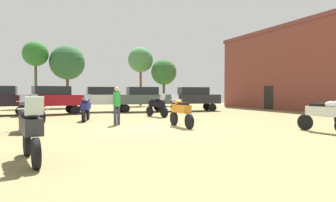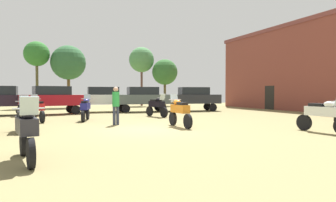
# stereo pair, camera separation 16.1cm
# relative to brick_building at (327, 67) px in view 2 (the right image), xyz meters

# --- Properties ---
(ground_plane) EXTENTS (44.00, 52.00, 0.02)m
(ground_plane) POSITION_rel_brick_building_xyz_m (-18.00, -5.80, -3.76)
(ground_plane) COLOR olive
(brick_building) EXTENTS (6.12, 21.61, 7.52)m
(brick_building) POSITION_rel_brick_building_xyz_m (0.00, 0.00, 0.00)
(brick_building) COLOR brown
(brick_building) RESTS_ON ground
(motorcycle_1) EXTENTS (0.80, 2.09, 1.46)m
(motorcycle_1) POSITION_rel_brick_building_xyz_m (-19.94, -0.95, -3.03)
(motorcycle_1) COLOR black
(motorcycle_1) RESTS_ON ground
(motorcycle_2) EXTENTS (0.67, 2.11, 1.47)m
(motorcycle_2) POSITION_rel_brick_building_xyz_m (-22.33, -10.16, -3.03)
(motorcycle_2) COLOR black
(motorcycle_2) RESTS_ON ground
(motorcycle_4) EXTENTS (0.83, 2.08, 1.48)m
(motorcycle_4) POSITION_rel_brick_building_xyz_m (-15.40, -0.01, -3.02)
(motorcycle_4) COLOR black
(motorcycle_4) RESTS_ON ground
(motorcycle_6) EXTENTS (0.62, 2.17, 1.48)m
(motorcycle_6) POSITION_rel_brick_building_xyz_m (-16.39, -5.56, -3.02)
(motorcycle_6) COLOR black
(motorcycle_6) RESTS_ON ground
(motorcycle_7) EXTENTS (0.82, 2.06, 1.46)m
(motorcycle_7) POSITION_rel_brick_building_xyz_m (-22.36, -0.54, -3.03)
(motorcycle_7) COLOR black
(motorcycle_7) RESTS_ON ground
(motorcycle_9) EXTENTS (0.62, 2.22, 1.48)m
(motorcycle_9) POSITION_rel_brick_building_xyz_m (-12.09, -9.40, -3.02)
(motorcycle_9) COLOR black
(motorcycle_9) RESTS_ON ground
(motorcycle_11) EXTENTS (0.62, 2.15, 1.44)m
(motorcycle_11) POSITION_rel_brick_building_xyz_m (-22.78, -4.45, -3.04)
(motorcycle_11) COLOR black
(motorcycle_11) RESTS_ON ground
(car_1) EXTENTS (4.48, 2.29, 2.00)m
(car_1) POSITION_rel_brick_building_xyz_m (-14.74, 4.97, -2.58)
(car_1) COLOR black
(car_1) RESTS_ON ground
(car_2) EXTENTS (4.55, 2.53, 2.00)m
(car_2) POSITION_rel_brick_building_xyz_m (-21.56, 4.69, -2.58)
(car_2) COLOR black
(car_2) RESTS_ON ground
(car_4) EXTENTS (4.57, 2.63, 2.00)m
(car_4) POSITION_rel_brick_building_xyz_m (-10.43, 4.34, -2.58)
(car_4) COLOR black
(car_4) RESTS_ON ground
(car_6) EXTENTS (4.42, 2.10, 2.00)m
(car_6) POSITION_rel_brick_building_xyz_m (-17.72, 6.11, -2.58)
(car_6) COLOR black
(car_6) RESTS_ON ground
(person_1) EXTENTS (0.36, 0.36, 1.83)m
(person_1) POSITION_rel_brick_building_xyz_m (-18.85, -3.61, -2.67)
(person_1) COLOR #2D3144
(person_1) RESTS_ON ground
(tree_2) EXTENTS (2.45, 2.45, 6.64)m
(tree_2) POSITION_rel_brick_building_xyz_m (-22.76, 14.30, 1.60)
(tree_2) COLOR brown
(tree_2) RESTS_ON ground
(tree_3) EXTENTS (2.94, 2.94, 6.90)m
(tree_3) POSITION_rel_brick_building_xyz_m (-11.52, 15.37, 1.64)
(tree_3) COLOR brown
(tree_3) RESTS_ON ground
(tree_4) EXTENTS (3.55, 3.55, 6.44)m
(tree_4) POSITION_rel_brick_building_xyz_m (-19.78, 14.40, 0.90)
(tree_4) COLOR brown
(tree_4) RESTS_ON ground
(tree_5) EXTENTS (3.02, 3.02, 5.49)m
(tree_5) POSITION_rel_brick_building_xyz_m (-8.95, 14.38, 0.21)
(tree_5) COLOR brown
(tree_5) RESTS_ON ground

